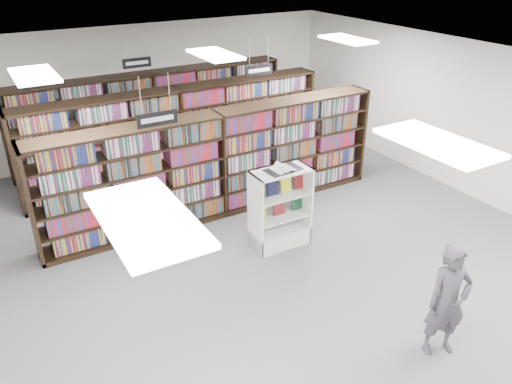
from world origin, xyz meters
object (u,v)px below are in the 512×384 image
open_book (283,168)px  shopper (448,301)px  bookshelf_row_near (219,164)px  endcap_display (279,220)px

open_book → shopper: 3.40m
bookshelf_row_near → shopper: 5.02m
endcap_display → open_book: open_book is taller
endcap_display → open_book: 1.02m
open_book → shopper: bearing=-88.1°
bookshelf_row_near → open_book: 1.75m
bookshelf_row_near → endcap_display: size_ratio=4.76×
bookshelf_row_near → endcap_display: bearing=-76.7°
endcap_display → shopper: size_ratio=0.91×
endcap_display → bookshelf_row_near: bearing=104.1°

